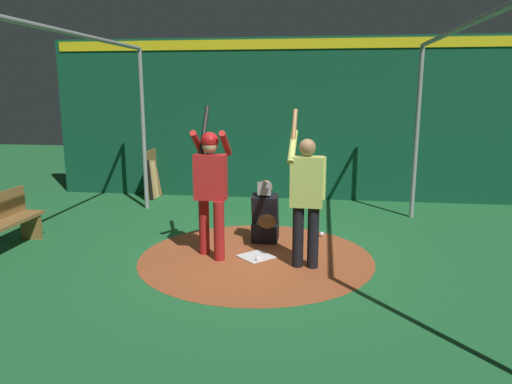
# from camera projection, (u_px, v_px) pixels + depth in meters

# --- Properties ---
(ground_plane) EXTENTS (25.98, 25.98, 0.00)m
(ground_plane) POSITION_uv_depth(u_px,v_px,m) (256.00, 257.00, 6.90)
(ground_plane) COLOR #216633
(dirt_circle) EXTENTS (3.32, 3.32, 0.01)m
(dirt_circle) POSITION_uv_depth(u_px,v_px,m) (256.00, 257.00, 6.90)
(dirt_circle) COLOR #9E4C28
(dirt_circle) RESTS_ON ground
(home_plate) EXTENTS (0.59, 0.59, 0.01)m
(home_plate) POSITION_uv_depth(u_px,v_px,m) (256.00, 256.00, 6.90)
(home_plate) COLOR white
(home_plate) RESTS_ON dirt_circle
(batter) EXTENTS (0.68, 0.49, 2.12)m
(batter) POSITION_uv_depth(u_px,v_px,m) (211.00, 182.00, 6.72)
(batter) COLOR maroon
(batter) RESTS_ON ground
(catcher) EXTENTS (0.58, 0.40, 0.98)m
(catcher) POSITION_uv_depth(u_px,v_px,m) (265.00, 218.00, 7.55)
(catcher) COLOR black
(catcher) RESTS_ON ground
(visitor) EXTENTS (0.56, 0.50, 2.09)m
(visitor) POSITION_uv_depth(u_px,v_px,m) (306.00, 194.00, 6.34)
(visitor) COLOR black
(visitor) RESTS_ON ground
(back_wall) EXTENTS (0.22, 9.98, 3.41)m
(back_wall) POSITION_uv_depth(u_px,v_px,m) (281.00, 119.00, 10.41)
(back_wall) COLOR #0F472D
(back_wall) RESTS_ON ground
(cage_frame) EXTENTS (5.30, 5.23, 3.13)m
(cage_frame) POSITION_uv_depth(u_px,v_px,m) (256.00, 104.00, 6.46)
(cage_frame) COLOR gray
(cage_frame) RESTS_ON ground
(bat_rack) EXTENTS (1.06, 0.19, 1.05)m
(bat_rack) POSITION_uv_depth(u_px,v_px,m) (155.00, 174.00, 10.80)
(bat_rack) COLOR olive
(bat_rack) RESTS_ON ground
(baseball_0) EXTENTS (0.07, 0.07, 0.07)m
(baseball_0) POSITION_uv_depth(u_px,v_px,m) (322.00, 234.00, 7.87)
(baseball_0) COLOR white
(baseball_0) RESTS_ON dirt_circle
(baseball_1) EXTENTS (0.07, 0.07, 0.07)m
(baseball_1) POSITION_uv_depth(u_px,v_px,m) (258.00, 259.00, 6.71)
(baseball_1) COLOR white
(baseball_1) RESTS_ON dirt_circle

